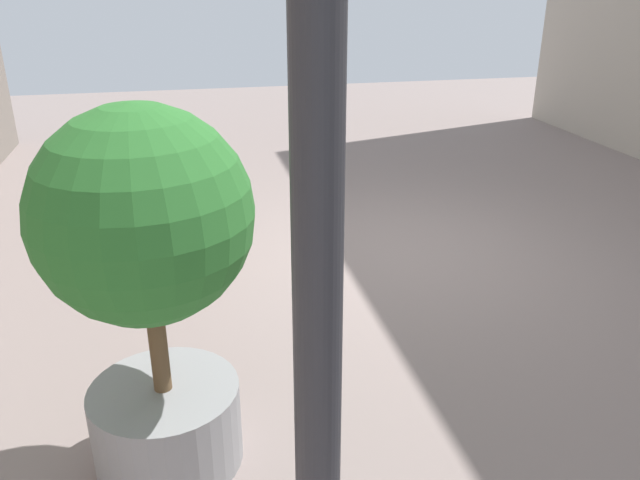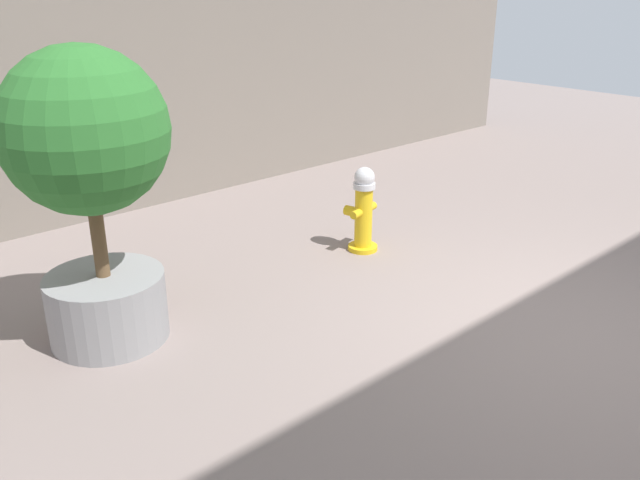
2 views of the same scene
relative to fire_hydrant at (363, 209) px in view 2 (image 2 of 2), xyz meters
The scene contains 3 objects.
ground_plane 2.53m from the fire_hydrant, behind, with size 23.40×23.40×0.00m, color gray.
fire_hydrant is the anchor object (origin of this frame).
planter_tree 2.99m from the fire_hydrant, 88.54° to the left, with size 1.24×1.24×2.31m.
Camera 2 is at (-2.10, 4.74, 2.75)m, focal length 37.45 mm.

